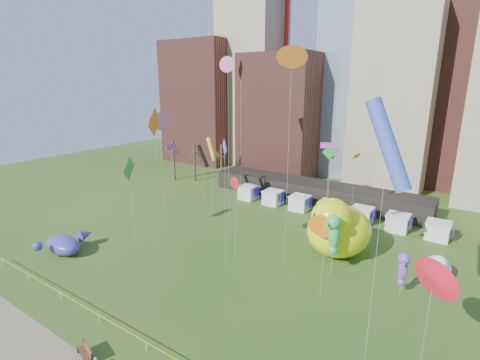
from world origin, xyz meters
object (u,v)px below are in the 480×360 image
Objects in this scene: small_duck at (437,266)px; whale_inflatable at (64,244)px; seahorse_green at (334,232)px; park_bench at (86,352)px; big_duck at (337,228)px; seahorse_purple at (403,267)px.

whale_inflatable is at bearing -160.76° from small_duck.
whale_inflatable is at bearing -134.32° from seahorse_green.
park_bench is at bearing -133.11° from small_duck.
big_duck is 2.26× the size of seahorse_purple.
whale_inflatable is at bearing 171.05° from park_bench.
seahorse_purple is (-2.53, -5.53, 1.69)m from small_duck.
small_duck is 11.75m from seahorse_green.
park_bench is (-17.78, -22.47, -2.46)m from seahorse_purple.
big_duck is 28.74m from park_bench.
seahorse_purple is at bearing -121.75° from small_duck.
seahorse_green reaches higher than park_bench.
seahorse_purple is (6.96, 0.30, -2.05)m from seahorse_green.
seahorse_green reaches higher than whale_inflatable.
seahorse_green is at bearing 28.27° from whale_inflatable.
small_duck is 0.57× the size of seahorse_green.
seahorse_green reaches higher than seahorse_purple.
seahorse_green is 3.26× the size of park_bench.
big_duck is 1.38× the size of whale_inflatable.
seahorse_purple is at bearing 23.55° from seahorse_green.
big_duck is 10.97m from small_duck.
small_duck reaches higher than whale_inflatable.
seahorse_green reaches higher than small_duck.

